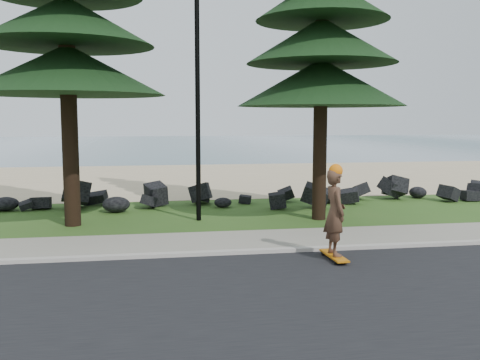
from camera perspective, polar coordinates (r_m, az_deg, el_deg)
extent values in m
plane|color=#2D5219|center=(12.52, -3.15, -7.02)|extent=(160.00, 160.00, 0.00)
cube|color=black|center=(8.24, 0.34, -14.23)|extent=(160.00, 7.00, 0.02)
cube|color=#AFA79E|center=(11.64, -2.67, -7.81)|extent=(160.00, 0.20, 0.10)
cube|color=gray|center=(12.70, -3.25, -6.64)|extent=(160.00, 2.00, 0.08)
cube|color=tan|center=(26.79, -6.51, 0.22)|extent=(160.00, 15.00, 0.01)
cube|color=#365B68|center=(63.18, -8.17, 3.82)|extent=(160.00, 58.00, 0.01)
cylinder|color=black|center=(15.95, 8.76, 17.55)|extent=(0.40, 0.40, 12.00)
cylinder|color=black|center=(15.39, -4.56, 10.49)|extent=(0.14, 0.14, 8.00)
cube|color=#BA660A|center=(11.39, 9.99, -7.94)|extent=(0.30, 1.08, 0.04)
imported|color=#4D3123|center=(11.20, 10.08, -3.41)|extent=(0.45, 0.67, 1.79)
sphere|color=orange|center=(11.09, 10.17, 0.97)|extent=(0.29, 0.29, 0.29)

